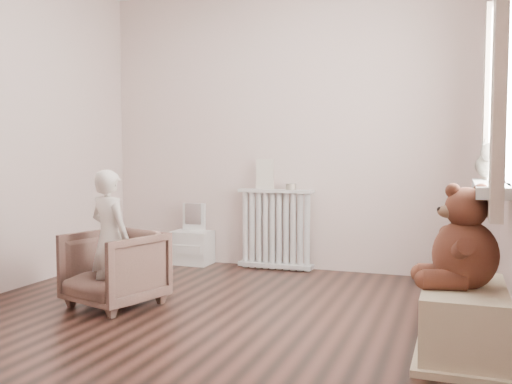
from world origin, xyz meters
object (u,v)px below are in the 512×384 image
(radiator, at_px, (276,227))
(teddy_bear, at_px, (466,230))
(plush_cat, at_px, (490,164))
(armchair, at_px, (115,269))
(child, at_px, (110,238))
(toy_vanity, at_px, (192,235))
(toy_bench, at_px, (464,317))

(radiator, bearing_deg, teddy_bear, -48.08)
(radiator, bearing_deg, plush_cat, -29.12)
(teddy_bear, height_order, plush_cat, plush_cat)
(armchair, relative_size, child, 0.62)
(armchair, bearing_deg, teddy_bear, 11.55)
(child, bearing_deg, armchair, -72.87)
(armchair, distance_m, child, 0.23)
(radiator, relative_size, toy_vanity, 1.27)
(armchair, relative_size, plush_cat, 2.01)
(plush_cat, bearing_deg, toy_vanity, 147.86)
(toy_bench, relative_size, plush_cat, 2.74)
(radiator, xyz_separation_m, armchair, (-0.68, -1.58, -0.13))
(toy_vanity, height_order, teddy_bear, teddy_bear)
(toy_bench, bearing_deg, teddy_bear, -93.13)
(teddy_bear, xyz_separation_m, plush_cat, (0.14, 0.82, 0.33))
(child, height_order, teddy_bear, child)
(plush_cat, bearing_deg, child, -177.18)
(plush_cat, bearing_deg, teddy_bear, -111.82)
(toy_bench, height_order, plush_cat, plush_cat)
(armchair, xyz_separation_m, child, (0.00, -0.05, 0.23))
(toy_vanity, bearing_deg, armchair, -84.08)
(radiator, bearing_deg, toy_vanity, -177.95)
(plush_cat, bearing_deg, radiator, 138.83)
(toy_vanity, relative_size, teddy_bear, 1.09)
(armchair, bearing_deg, toy_bench, 12.22)
(radiator, bearing_deg, armchair, -113.25)
(radiator, distance_m, plush_cat, 2.10)
(toy_vanity, distance_m, child, 1.62)
(armchair, bearing_deg, toy_vanity, 113.05)
(radiator, bearing_deg, child, -112.61)
(teddy_bear, bearing_deg, plush_cat, 68.65)
(armchair, height_order, child, child)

